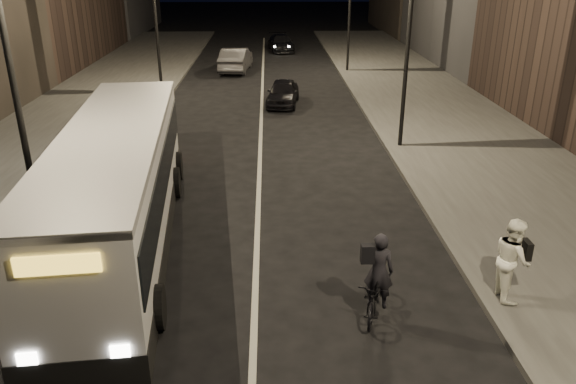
{
  "coord_description": "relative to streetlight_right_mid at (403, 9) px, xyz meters",
  "views": [
    {
      "loc": [
        0.37,
        -9.28,
        7.16
      ],
      "look_at": [
        0.84,
        4.12,
        1.5
      ],
      "focal_mm": 35.0,
      "sensor_mm": 36.0,
      "label": 1
    }
  ],
  "objects": [
    {
      "name": "cyclist_on_bicycle",
      "position": [
        -2.75,
        -11.23,
        -4.68
      ],
      "size": [
        1.1,
        1.88,
        2.05
      ],
      "rotation": [
        0.0,
        0.0,
        -0.29
      ],
      "color": "black",
      "rests_on": "ground"
    },
    {
      "name": "ground",
      "position": [
        -5.33,
        -12.0,
        -5.36
      ],
      "size": [
        180.0,
        180.0,
        0.0
      ],
      "primitive_type": "plane",
      "color": "black",
      "rests_on": "ground"
    },
    {
      "name": "pedestrian_woman",
      "position": [
        0.27,
        -10.83,
        -4.26
      ],
      "size": [
        0.75,
        0.94,
        1.88
      ],
      "primitive_type": "imported",
      "rotation": [
        0.0,
        0.0,
        1.53
      ],
      "color": "white",
      "rests_on": "sidewalk_right"
    },
    {
      "name": "city_bus",
      "position": [
        -8.93,
        -7.57,
        -3.66
      ],
      "size": [
        3.59,
        11.78,
        3.13
      ],
      "rotation": [
        0.0,
        0.0,
        0.1
      ],
      "color": "silver",
      "rests_on": "ground"
    },
    {
      "name": "car_far",
      "position": [
        -3.91,
        25.23,
        -4.72
      ],
      "size": [
        2.29,
        4.58,
        1.28
      ],
      "primitive_type": "imported",
      "rotation": [
        0.0,
        0.0,
        0.12
      ],
      "color": "black",
      "rests_on": "ground"
    },
    {
      "name": "sidewalk_left",
      "position": [
        -13.83,
        2.0,
        -5.28
      ],
      "size": [
        7.0,
        70.0,
        0.16
      ],
      "primitive_type": "cube",
      "color": "#3A3A38",
      "rests_on": "ground"
    },
    {
      "name": "sidewalk_right",
      "position": [
        3.17,
        2.0,
        -5.28
      ],
      "size": [
        7.0,
        70.0,
        0.16
      ],
      "primitive_type": "cube",
      "color": "#3A3A38",
      "rests_on": "ground"
    },
    {
      "name": "car_mid",
      "position": [
        -7.13,
        16.64,
        -4.58
      ],
      "size": [
        2.13,
        4.91,
        1.57
      ],
      "primitive_type": "imported",
      "rotation": [
        0.0,
        0.0,
        3.04
      ],
      "color": "#363638",
      "rests_on": "ground"
    },
    {
      "name": "streetlight_left_near",
      "position": [
        -10.66,
        -8.0,
        0.0
      ],
      "size": [
        1.2,
        0.44,
        8.12
      ],
      "color": "black",
      "rests_on": "sidewalk_left"
    },
    {
      "name": "car_near",
      "position": [
        -4.23,
        7.39,
        -4.72
      ],
      "size": [
        1.96,
        3.89,
        1.27
      ],
      "primitive_type": "imported",
      "rotation": [
        0.0,
        0.0,
        -0.13
      ],
      "color": "black",
      "rests_on": "ground"
    },
    {
      "name": "streetlight_right_mid",
      "position": [
        0.0,
        0.0,
        0.0
      ],
      "size": [
        1.2,
        0.44,
        8.12
      ],
      "color": "black",
      "rests_on": "sidewalk_right"
    }
  ]
}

